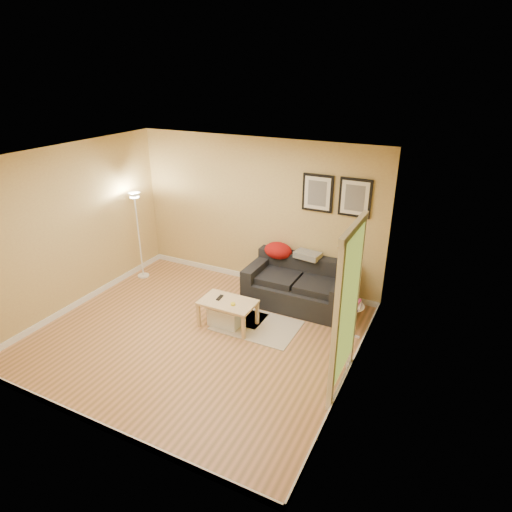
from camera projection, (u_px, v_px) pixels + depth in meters
name	position (u px, v px, depth m)	size (l,w,h in m)	color
floor	(197.00, 335.00, 6.42)	(4.50, 4.50, 0.00)	tan
ceiling	(186.00, 158.00, 5.38)	(4.50, 4.50, 0.00)	white
wall_back	(257.00, 213.00, 7.54)	(4.50, 4.50, 0.00)	tan
wall_front	(76.00, 327.00, 4.26)	(4.50, 4.50, 0.00)	tan
wall_left	(72.00, 229.00, 6.81)	(4.00, 4.00, 0.00)	tan
wall_right	(356.00, 289.00, 4.98)	(4.00, 4.00, 0.00)	tan
baseboard_back	(257.00, 278.00, 8.03)	(4.50, 0.02, 0.10)	white
baseboard_front	(96.00, 424.00, 4.76)	(4.50, 0.02, 0.10)	white
baseboard_left	(85.00, 299.00, 7.31)	(0.02, 4.00, 0.10)	white
baseboard_right	(346.00, 377.00, 5.48)	(0.02, 4.00, 0.10)	white
sofa	(299.00, 284.00, 7.12)	(1.70, 0.90, 0.75)	black
red_throw	(278.00, 251.00, 7.38)	(0.48, 0.36, 0.28)	#9E120E
plaid_throw	(308.00, 255.00, 7.18)	(0.42, 0.26, 0.10)	tan
framed_print_left	(318.00, 193.00, 6.88)	(0.50, 0.04, 0.60)	black
framed_print_right	(355.00, 198.00, 6.63)	(0.50, 0.04, 0.60)	black
area_rug	(257.00, 325.00, 6.65)	(1.25, 0.85, 0.01)	beige
green_runner	(242.00, 317.00, 6.87)	(0.70, 0.50, 0.01)	#668C4C
coffee_table	(228.00, 313.00, 6.58)	(0.83, 0.51, 0.42)	#E4BF8B
remote_control	(220.00, 298.00, 6.59)	(0.05, 0.16, 0.02)	black
tape_roll	(233.00, 304.00, 6.40)	(0.07, 0.07, 0.03)	yellow
storage_bin	(226.00, 315.00, 6.64)	(0.50, 0.36, 0.31)	white
side_table	(351.00, 321.00, 6.31)	(0.33, 0.33, 0.51)	white
book_stack	(354.00, 304.00, 6.17)	(0.20, 0.26, 0.08)	navy
floor_lamp	(139.00, 238.00, 7.91)	(0.21, 0.21, 1.63)	white
doorway	(346.00, 315.00, 4.99)	(0.12, 1.01, 2.13)	white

